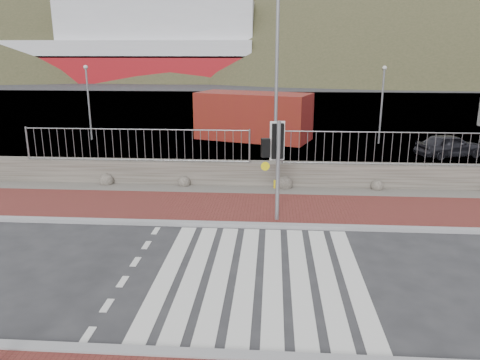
# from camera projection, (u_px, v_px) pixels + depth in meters

# --- Properties ---
(ground) EXTENTS (220.00, 220.00, 0.00)m
(ground) POSITION_uv_depth(u_px,v_px,m) (259.00, 276.00, 10.57)
(ground) COLOR #28282B
(ground) RESTS_ON ground
(sidewalk_far) EXTENTS (40.00, 3.00, 0.08)m
(sidewalk_far) POSITION_uv_depth(u_px,v_px,m) (264.00, 209.00, 14.88)
(sidewalk_far) COLOR maroon
(sidewalk_far) RESTS_ON ground
(kerb_near) EXTENTS (40.00, 0.25, 0.12)m
(kerb_near) POSITION_uv_depth(u_px,v_px,m) (254.00, 358.00, 7.67)
(kerb_near) COLOR gray
(kerb_near) RESTS_ON ground
(kerb_far) EXTENTS (40.00, 0.25, 0.12)m
(kerb_far) POSITION_uv_depth(u_px,v_px,m) (263.00, 226.00, 13.44)
(kerb_far) COLOR gray
(kerb_far) RESTS_ON ground
(zebra_crossing) EXTENTS (4.62, 5.60, 0.01)m
(zebra_crossing) POSITION_uv_depth(u_px,v_px,m) (259.00, 275.00, 10.57)
(zebra_crossing) COLOR silver
(zebra_crossing) RESTS_ON ground
(gravel_strip) EXTENTS (40.00, 1.50, 0.06)m
(gravel_strip) POSITION_uv_depth(u_px,v_px,m) (265.00, 191.00, 16.80)
(gravel_strip) COLOR #59544C
(gravel_strip) RESTS_ON ground
(stone_wall) EXTENTS (40.00, 0.60, 0.90)m
(stone_wall) POSITION_uv_depth(u_px,v_px,m) (266.00, 174.00, 17.46)
(stone_wall) COLOR #4D473F
(stone_wall) RESTS_ON ground
(railing) EXTENTS (18.07, 0.07, 1.22)m
(railing) POSITION_uv_depth(u_px,v_px,m) (266.00, 139.00, 16.95)
(railing) COLOR gray
(railing) RESTS_ON stone_wall
(quay) EXTENTS (120.00, 40.00, 0.50)m
(quay) POSITION_uv_depth(u_px,v_px,m) (270.00, 113.00, 37.37)
(quay) COLOR #4C4C4F
(quay) RESTS_ON ground
(water) EXTENTS (220.00, 50.00, 0.05)m
(water) POSITION_uv_depth(u_px,v_px,m) (272.00, 83.00, 70.99)
(water) COLOR #3F4C54
(water) RESTS_ON ground
(ferry) EXTENTS (50.00, 16.00, 20.00)m
(ferry) POSITION_uv_depth(u_px,v_px,m) (121.00, 47.00, 76.02)
(ferry) COLOR maroon
(ferry) RESTS_ON ground
(hills_backdrop) EXTENTS (254.00, 90.00, 100.00)m
(hills_backdrop) POSITION_uv_depth(u_px,v_px,m) (302.00, 184.00, 100.76)
(hills_backdrop) COLOR #363721
(hills_backdrop) RESTS_ON ground
(traffic_signal_far) EXTENTS (0.74, 0.38, 3.00)m
(traffic_signal_far) POSITION_uv_depth(u_px,v_px,m) (277.00, 150.00, 13.29)
(traffic_signal_far) COLOR gray
(traffic_signal_far) RESTS_ON ground
(streetlight) EXTENTS (1.51, 0.20, 7.11)m
(streetlight) POSITION_uv_depth(u_px,v_px,m) (280.00, 76.00, 17.24)
(streetlight) COLOR gray
(streetlight) RESTS_ON ground
(shipping_container) EXTENTS (6.77, 4.50, 2.61)m
(shipping_container) POSITION_uv_depth(u_px,v_px,m) (253.00, 116.00, 26.31)
(shipping_container) COLOR maroon
(shipping_container) RESTS_ON ground
(car_a) EXTENTS (3.48, 2.27, 1.10)m
(car_a) POSITION_uv_depth(u_px,v_px,m) (450.00, 145.00, 22.14)
(car_a) COLOR black
(car_a) RESTS_ON ground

